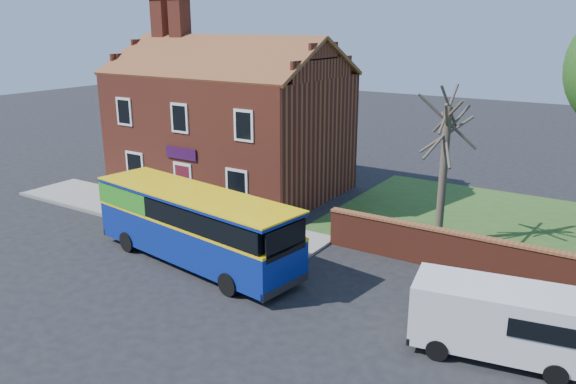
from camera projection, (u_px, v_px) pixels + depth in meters
The scene contains 7 objects.
ground at pixel (187, 294), 19.71m from camera, with size 120.00×120.00×0.00m, color black.
pavement at pixel (161, 213), 27.94m from camera, with size 18.00×3.50×0.12m, color gray.
kerb at pixel (134, 223), 26.53m from camera, with size 18.00×0.15×0.14m, color slate.
shop_building at pixel (230, 129), 31.63m from camera, with size 12.30×8.13×10.50m.
bus at pixel (190, 221), 22.10m from camera, with size 9.79×3.76×2.91m.
van_near at pixel (500, 318), 15.80m from camera, with size 5.03×2.70×2.10m.
bare_tree at pixel (444, 168), 23.53m from camera, with size 2.42×2.88×6.45m.
Camera 1 is at (12.58, -13.13, 9.14)m, focal length 35.00 mm.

